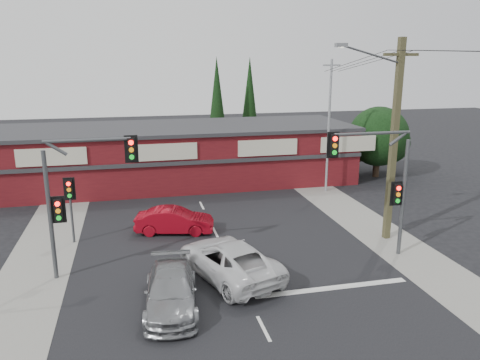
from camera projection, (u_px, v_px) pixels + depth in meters
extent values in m
plane|color=black|center=(239.00, 281.00, 19.57)|extent=(120.00, 120.00, 0.00)
cube|color=black|center=(218.00, 237.00, 24.29)|extent=(14.00, 70.00, 0.01)
cube|color=gray|center=(44.00, 252.00, 22.42)|extent=(3.00, 70.00, 0.02)
cube|color=gray|center=(367.00, 225.00, 26.15)|extent=(3.00, 70.00, 0.02)
cube|color=silver|center=(332.00, 288.00, 18.92)|extent=(6.50, 0.35, 0.01)
imported|color=silver|center=(229.00, 259.00, 19.77)|extent=(4.30, 6.15, 1.56)
imported|color=gray|center=(171.00, 291.00, 17.29)|extent=(2.33, 4.83, 1.36)
imported|color=maroon|center=(175.00, 221.00, 24.83)|extent=(4.32, 2.30, 1.35)
cube|color=silver|center=(264.00, 328.00, 16.07)|extent=(0.12, 1.60, 0.01)
cube|color=silver|center=(234.00, 270.00, 20.57)|extent=(0.12, 1.60, 0.01)
cube|color=silver|center=(215.00, 232.00, 25.06)|extent=(0.12, 1.60, 0.01)
cube|color=silver|center=(202.00, 205.00, 29.55)|extent=(0.12, 1.60, 0.01)
cube|color=silver|center=(192.00, 186.00, 34.04)|extent=(0.12, 1.60, 0.01)
cube|color=silver|center=(185.00, 171.00, 38.54)|extent=(0.12, 1.60, 0.01)
cube|color=silver|center=(179.00, 160.00, 43.03)|extent=(0.12, 1.60, 0.01)
cube|color=silver|center=(174.00, 150.00, 47.52)|extent=(0.12, 1.60, 0.01)
cube|color=#501015|center=(175.00, 156.00, 34.88)|extent=(26.00, 8.00, 4.00)
cube|color=#2D2D30|center=(174.00, 128.00, 34.35)|extent=(26.40, 8.40, 0.25)
cube|color=beige|center=(52.00, 157.00, 29.03)|extent=(4.20, 0.12, 1.10)
cube|color=beige|center=(165.00, 152.00, 30.57)|extent=(4.20, 0.12, 1.10)
cube|color=beige|center=(268.00, 148.00, 32.10)|extent=(4.20, 0.12, 1.10)
cube|color=beige|center=(348.00, 144.00, 33.41)|extent=(4.20, 0.12, 1.10)
cube|color=#2D2D30|center=(181.00, 163.00, 30.94)|extent=(26.00, 0.15, 0.25)
cylinder|color=#2D2116|center=(376.00, 165.00, 36.66)|extent=(0.50, 0.50, 1.80)
sphere|color=black|center=(378.00, 136.00, 36.09)|extent=(4.60, 4.60, 4.60)
sphere|color=black|center=(388.00, 142.00, 37.53)|extent=(3.40, 3.40, 3.40)
sphere|color=black|center=(354.00, 145.00, 37.35)|extent=(2.80, 2.80, 2.80)
cylinder|color=#2D2116|center=(218.00, 149.00, 42.72)|extent=(0.24, 0.24, 2.00)
cone|color=black|center=(217.00, 99.00, 41.58)|extent=(1.80, 1.80, 7.50)
cylinder|color=#2D2116|center=(249.00, 144.00, 45.37)|extent=(0.24, 0.24, 2.00)
cone|color=black|center=(250.00, 97.00, 44.24)|extent=(1.80, 1.80, 7.50)
cylinder|color=#47494C|center=(50.00, 216.00, 19.12)|extent=(0.18, 0.18, 5.50)
cylinder|color=#47494C|center=(87.00, 140.00, 18.72)|extent=(3.40, 0.14, 0.14)
cylinder|color=#47494C|center=(57.00, 149.00, 18.53)|extent=(0.82, 0.14, 0.63)
cube|color=black|center=(131.00, 149.00, 19.20)|extent=(0.32, 0.22, 0.95)
cube|color=black|center=(131.00, 149.00, 19.27)|extent=(0.55, 0.04, 1.15)
cylinder|color=#FF0C07|center=(131.00, 143.00, 19.01)|extent=(0.20, 0.06, 0.20)
cylinder|color=orange|center=(131.00, 150.00, 19.08)|extent=(0.20, 0.06, 0.20)
cylinder|color=#0CE526|center=(132.00, 157.00, 19.16)|extent=(0.20, 0.06, 0.20)
cube|color=black|center=(59.00, 210.00, 19.14)|extent=(0.32, 0.22, 0.95)
cube|color=black|center=(59.00, 210.00, 19.20)|extent=(0.55, 0.04, 1.15)
cylinder|color=#FF0C07|center=(57.00, 204.00, 18.94)|extent=(0.20, 0.06, 0.20)
cylinder|color=orange|center=(58.00, 211.00, 19.02)|extent=(0.20, 0.06, 0.20)
cylinder|color=#0CE526|center=(59.00, 218.00, 19.09)|extent=(0.20, 0.06, 0.20)
cylinder|color=#47494C|center=(403.00, 199.00, 21.58)|extent=(0.18, 0.18, 5.50)
cylinder|color=#47494C|center=(372.00, 133.00, 20.40)|extent=(3.60, 0.14, 0.14)
cylinder|color=#47494C|center=(398.00, 139.00, 20.75)|extent=(0.82, 0.14, 0.63)
cube|color=black|center=(334.00, 145.00, 20.12)|extent=(0.32, 0.22, 0.95)
cube|color=black|center=(333.00, 145.00, 20.19)|extent=(0.55, 0.04, 1.15)
cylinder|color=#FF0C07|center=(335.00, 139.00, 19.92)|extent=(0.20, 0.06, 0.20)
cylinder|color=orange|center=(335.00, 146.00, 20.00)|extent=(0.20, 0.06, 0.20)
cylinder|color=#0CE526|center=(334.00, 153.00, 20.07)|extent=(0.20, 0.06, 0.20)
cube|color=black|center=(397.00, 194.00, 21.44)|extent=(0.32, 0.22, 0.95)
cube|color=black|center=(396.00, 193.00, 21.50)|extent=(0.55, 0.04, 1.15)
cylinder|color=#FF0C07|center=(399.00, 188.00, 21.24)|extent=(0.20, 0.06, 0.20)
cylinder|color=orange|center=(398.00, 195.00, 21.31)|extent=(0.20, 0.06, 0.20)
cylinder|color=#0CE526|center=(398.00, 201.00, 21.39)|extent=(0.20, 0.06, 0.20)
cylinder|color=#47494C|center=(72.00, 214.00, 23.28)|extent=(0.12, 0.12, 3.00)
cube|color=black|center=(69.00, 189.00, 22.95)|extent=(0.32, 0.22, 0.95)
cube|color=black|center=(69.00, 189.00, 23.02)|extent=(0.55, 0.04, 1.15)
cylinder|color=#FF0C07|center=(68.00, 184.00, 22.75)|extent=(0.20, 0.06, 0.20)
cylinder|color=orange|center=(69.00, 190.00, 22.83)|extent=(0.20, 0.06, 0.20)
cylinder|color=#0CE526|center=(70.00, 196.00, 22.90)|extent=(0.20, 0.06, 0.20)
cube|color=#4C472A|center=(394.00, 143.00, 23.01)|extent=(0.30, 0.30, 10.00)
cube|color=#4C472A|center=(401.00, 55.00, 21.95)|extent=(1.80, 0.14, 0.14)
cylinder|color=#47494C|center=(372.00, 54.00, 21.46)|extent=(3.23, 0.39, 0.89)
cube|color=slate|center=(341.00, 45.00, 20.87)|extent=(0.55, 0.25, 0.18)
cylinder|color=silver|center=(341.00, 47.00, 20.89)|extent=(0.28, 0.28, 0.05)
cylinder|color=gray|center=(329.00, 127.00, 31.73)|extent=(0.16, 0.16, 9.00)
cube|color=gray|center=(332.00, 65.00, 30.70)|extent=(1.20, 0.10, 0.10)
cylinder|color=black|center=(351.00, 63.00, 26.22)|extent=(0.73, 9.01, 1.22)
cylinder|color=black|center=(360.00, 63.00, 26.35)|extent=(0.52, 9.00, 1.22)
cylinder|color=black|center=(370.00, 63.00, 26.48)|extent=(0.31, 9.00, 1.22)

